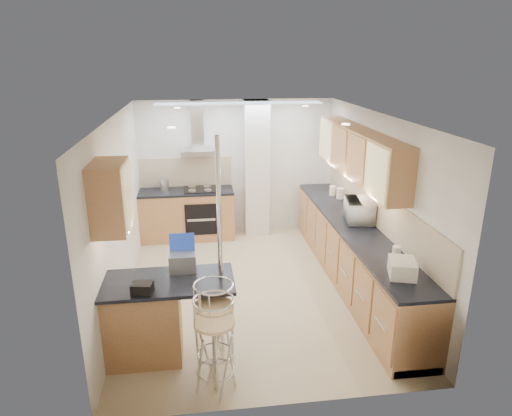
{
  "coord_description": "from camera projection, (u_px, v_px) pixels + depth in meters",
  "views": [
    {
      "loc": [
        -0.74,
        -5.95,
        3.26
      ],
      "look_at": [
        0.08,
        0.2,
        1.17
      ],
      "focal_mm": 32.0,
      "sensor_mm": 36.0,
      "label": 1
    }
  ],
  "objects": [
    {
      "name": "ground",
      "position": [
        252.0,
        287.0,
        6.72
      ],
      "size": [
        4.8,
        4.8,
        0.0
      ],
      "primitive_type": "plane",
      "color": "tan",
      "rests_on": "ground"
    },
    {
      "name": "room_shell",
      "position": [
        271.0,
        179.0,
        6.62
      ],
      "size": [
        3.64,
        4.84,
        2.51
      ],
      "color": "white",
      "rests_on": "ground"
    },
    {
      "name": "right_counter",
      "position": [
        353.0,
        253.0,
        6.76
      ],
      "size": [
        0.63,
        4.4,
        0.92
      ],
      "color": "#9F6A3F",
      "rests_on": "ground"
    },
    {
      "name": "back_counter",
      "position": [
        187.0,
        214.0,
        8.43
      ],
      "size": [
        1.7,
        0.63,
        0.92
      ],
      "color": "#9F6A3F",
      "rests_on": "ground"
    },
    {
      "name": "peninsula",
      "position": [
        168.0,
        318.0,
        5.07
      ],
      "size": [
        1.47,
        0.72,
        0.94
      ],
      "color": "#9F6A3F",
      "rests_on": "ground"
    },
    {
      "name": "microwave",
      "position": [
        359.0,
        210.0,
        6.71
      ],
      "size": [
        0.49,
        0.64,
        0.32
      ],
      "primitive_type": "imported",
      "rotation": [
        0.0,
        0.0,
        1.4
      ],
      "color": "white",
      "rests_on": "right_counter"
    },
    {
      "name": "laptop",
      "position": [
        183.0,
        262.0,
        5.13
      ],
      "size": [
        0.3,
        0.23,
        0.21
      ],
      "primitive_type": "cube",
      "rotation": [
        0.0,
        0.0,
        -0.01
      ],
      "color": "gray",
      "rests_on": "peninsula"
    },
    {
      "name": "bag",
      "position": [
        142.0,
        288.0,
        4.64
      ],
      "size": [
        0.23,
        0.19,
        0.11
      ],
      "primitive_type": "cube",
      "rotation": [
        0.0,
        0.0,
        -0.18
      ],
      "color": "black",
      "rests_on": "peninsula"
    },
    {
      "name": "bar_stool_near",
      "position": [
        215.0,
        346.0,
        4.5
      ],
      "size": [
        0.53,
        0.53,
        1.06
      ],
      "primitive_type": null,
      "rotation": [
        0.0,
        0.0,
        -0.26
      ],
      "color": "tan",
      "rests_on": "ground"
    },
    {
      "name": "bar_stool_end",
      "position": [
        215.0,
        329.0,
        4.75
      ],
      "size": [
        0.62,
        0.62,
        1.07
      ],
      "primitive_type": null,
      "rotation": [
        0.0,
        0.0,
        0.71
      ],
      "color": "tan",
      "rests_on": "ground"
    },
    {
      "name": "jar_a",
      "position": [
        340.0,
        193.0,
        7.78
      ],
      "size": [
        0.16,
        0.16,
        0.18
      ],
      "primitive_type": "cylinder",
      "rotation": [
        0.0,
        0.0,
        -0.38
      ],
      "color": "white",
      "rests_on": "right_counter"
    },
    {
      "name": "jar_b",
      "position": [
        333.0,
        191.0,
        7.96
      ],
      "size": [
        0.13,
        0.13,
        0.17
      ],
      "primitive_type": "cylinder",
      "rotation": [
        0.0,
        0.0,
        -0.21
      ],
      "color": "white",
      "rests_on": "right_counter"
    },
    {
      "name": "jar_c",
      "position": [
        366.0,
        217.0,
        6.61
      ],
      "size": [
        0.15,
        0.15,
        0.21
      ],
      "primitive_type": "cylinder",
      "rotation": [
        0.0,
        0.0,
        0.09
      ],
      "color": "#AC9F89",
      "rests_on": "right_counter"
    },
    {
      "name": "jar_d",
      "position": [
        396.0,
        252.0,
        5.5
      ],
      "size": [
        0.13,
        0.13,
        0.15
      ],
      "primitive_type": "cylinder",
      "rotation": [
        0.0,
        0.0,
        -0.31
      ],
      "color": "white",
      "rests_on": "right_counter"
    },
    {
      "name": "bread_bin",
      "position": [
        402.0,
        268.0,
        5.05
      ],
      "size": [
        0.37,
        0.42,
        0.18
      ],
      "primitive_type": "cube",
      "rotation": [
        0.0,
        0.0,
        -0.29
      ],
      "color": "white",
      "rests_on": "right_counter"
    },
    {
      "name": "kettle",
      "position": [
        164.0,
        185.0,
        8.26
      ],
      "size": [
        0.16,
        0.16,
        0.2
      ],
      "primitive_type": "cylinder",
      "color": "silver",
      "rests_on": "back_counter"
    }
  ]
}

